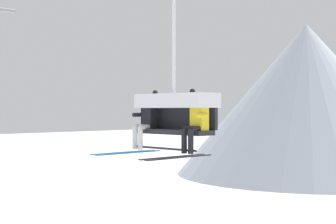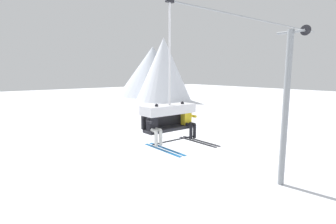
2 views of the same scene
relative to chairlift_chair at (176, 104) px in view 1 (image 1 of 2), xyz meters
The scene contains 4 objects.
mountain_peak_west 34.42m from the chairlift_chair, 116.60° to the left, with size 21.73×21.73×12.63m.
chairlift_chair is the anchor object (origin of this frame).
skier_black 0.84m from the chairlift_chair, 163.91° to the right, with size 0.48×1.70×1.34m.
skier_yellow 0.84m from the chairlift_chair, 16.09° to the right, with size 0.48×1.70×1.34m.
Camera 1 is at (9.13, -8.33, 5.36)m, focal length 55.00 mm.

